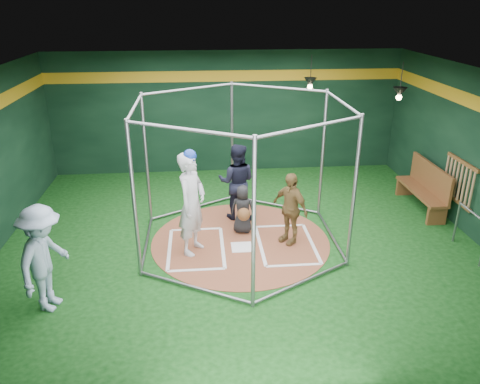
{
  "coord_description": "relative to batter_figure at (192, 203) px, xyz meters",
  "views": [
    {
      "loc": [
        -0.8,
        -8.82,
        4.85
      ],
      "look_at": [
        0.0,
        0.1,
        1.1
      ],
      "focal_mm": 35.0,
      "sensor_mm": 36.0,
      "label": 1
    }
  ],
  "objects": [
    {
      "name": "bystander_blue",
      "position": [
        -2.38,
        -1.66,
        -0.16
      ],
      "size": [
        0.97,
        1.34,
        1.86
      ],
      "primitive_type": "imported",
      "rotation": [
        0.0,
        0.0,
        1.31
      ],
      "color": "#A0B9D3",
      "rests_on": "ground"
    },
    {
      "name": "umpire",
      "position": [
        1.02,
        1.5,
        -0.18
      ],
      "size": [
        1.0,
        0.85,
        1.8
      ],
      "primitive_type": "imported",
      "rotation": [
        0.0,
        0.0,
        2.93
      ],
      "color": "black",
      "rests_on": "clay_disc"
    },
    {
      "name": "batter_figure",
      "position": [
        0.0,
        0.0,
        0.0
      ],
      "size": [
        0.8,
        0.92,
        2.18
      ],
      "color": "silver",
      "rests_on": "clay_disc"
    },
    {
      "name": "room_shell",
      "position": [
        1.0,
        0.35,
        0.67
      ],
      "size": [
        10.1,
        9.1,
        3.53
      ],
      "color": "#0C360E",
      "rests_on": "ground"
    },
    {
      "name": "steel_railing",
      "position": [
        5.55,
        -0.58,
        -0.47
      ],
      "size": [
        0.05,
        1.07,
        0.92
      ],
      "color": "gray",
      "rests_on": "ground"
    },
    {
      "name": "batter_box_right",
      "position": [
        1.95,
        0.09,
        -1.07
      ],
      "size": [
        1.17,
        1.77,
        0.01
      ],
      "color": "white",
      "rests_on": "clay_disc"
    },
    {
      "name": "catcher_figure",
      "position": [
        1.09,
        0.73,
        -0.53
      ],
      "size": [
        0.59,
        0.62,
        1.09
      ],
      "color": "black",
      "rests_on": "clay_disc"
    },
    {
      "name": "dugout_bench",
      "position": [
        5.64,
        1.61,
        -0.5
      ],
      "size": [
        0.46,
        1.98,
        1.16
      ],
      "color": "brown",
      "rests_on": "ground"
    },
    {
      "name": "batting_cage",
      "position": [
        1.0,
        0.34,
        0.41
      ],
      "size": [
        4.05,
        4.67,
        3.0
      ],
      "color": "gray",
      "rests_on": "ground"
    },
    {
      "name": "batter_box_left",
      "position": [
        0.05,
        0.09,
        -1.07
      ],
      "size": [
        1.17,
        1.77,
        0.01
      ],
      "color": "white",
      "rests_on": "clay_disc"
    },
    {
      "name": "pendant_lamp_far",
      "position": [
        5.0,
        2.34,
        1.65
      ],
      "size": [
        0.34,
        0.34,
        0.9
      ],
      "color": "black",
      "rests_on": "room_shell"
    },
    {
      "name": "bat_rack",
      "position": [
        5.92,
        0.74,
        -0.04
      ],
      "size": [
        0.07,
        1.25,
        0.98
      ],
      "color": "brown",
      "rests_on": "room_shell"
    },
    {
      "name": "pendant_lamp_near",
      "position": [
        3.2,
        3.94,
        1.65
      ],
      "size": [
        0.34,
        0.34,
        0.9
      ],
      "color": "black",
      "rests_on": "room_shell"
    },
    {
      "name": "home_plate",
      "position": [
        1.0,
        0.04,
        -1.07
      ],
      "size": [
        0.43,
        0.43,
        0.01
      ],
      "primitive_type": "cube",
      "color": "white",
      "rests_on": "clay_disc"
    },
    {
      "name": "clay_disc",
      "position": [
        1.0,
        0.34,
        -1.08
      ],
      "size": [
        3.8,
        3.8,
        0.01
      ],
      "primitive_type": "cylinder",
      "color": "brown",
      "rests_on": "ground"
    },
    {
      "name": "visitor_leopard",
      "position": [
        2.02,
        0.22,
        -0.3
      ],
      "size": [
        0.85,
        0.95,
        1.55
      ],
      "primitive_type": "imported",
      "rotation": [
        0.0,
        0.0,
        -0.92
      ],
      "color": "#A28045",
      "rests_on": "clay_disc"
    }
  ]
}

